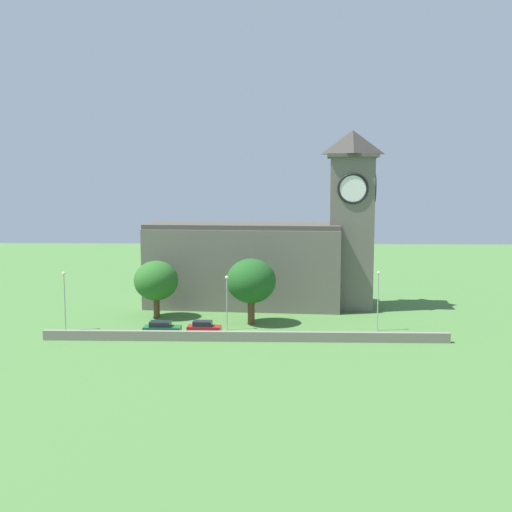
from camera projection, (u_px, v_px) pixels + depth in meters
name	position (u px, v px, depth m)	size (l,w,h in m)	color
ground_plane	(251.00, 309.00, 94.03)	(200.00, 200.00, 0.00)	#477538
church	(267.00, 255.00, 95.84)	(35.33, 13.37, 26.65)	#666056
quay_barrier	(245.00, 336.00, 75.22)	(48.96, 0.70, 1.20)	gray
car_green	(162.00, 328.00, 78.09)	(4.65, 2.30, 1.78)	#1E6B38
car_red	(204.00, 328.00, 78.53)	(4.29, 2.21, 1.72)	red
streetlamp_west_end	(64.00, 292.00, 80.18)	(0.44, 0.44, 7.66)	#9EA0A5
streetlamp_west_mid	(227.00, 294.00, 80.55)	(0.44, 0.44, 7.09)	#9EA0A5
streetlamp_central	(378.00, 292.00, 79.95)	(0.44, 0.44, 7.77)	#9EA0A5
tree_riverside_west	(156.00, 281.00, 87.66)	(6.19, 6.19, 8.11)	brown
tree_by_tower	(251.00, 281.00, 83.67)	(6.63, 6.63, 8.89)	brown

